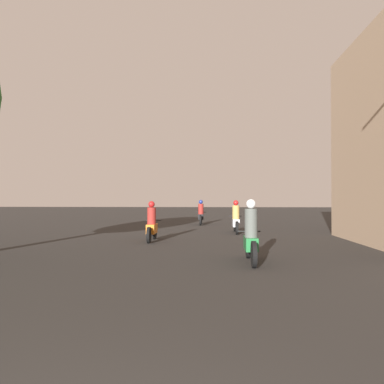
% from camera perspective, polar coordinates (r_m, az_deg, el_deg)
% --- Properties ---
extents(motorcycle_green, '(0.60, 2.03, 1.60)m').
position_cam_1_polar(motorcycle_green, '(9.59, 8.96, -6.83)').
color(motorcycle_green, black).
rests_on(motorcycle_green, ground_plane).
extents(motorcycle_orange, '(0.60, 1.90, 1.50)m').
position_cam_1_polar(motorcycle_orange, '(14.13, -6.15, -5.04)').
color(motorcycle_orange, black).
rests_on(motorcycle_orange, ground_plane).
extents(motorcycle_silver, '(0.60, 2.07, 1.51)m').
position_cam_1_polar(motorcycle_silver, '(17.36, 6.69, -4.24)').
color(motorcycle_silver, black).
rests_on(motorcycle_silver, ground_plane).
extents(motorcycle_black, '(0.60, 2.09, 1.48)m').
position_cam_1_polar(motorcycle_black, '(22.50, 1.36, -3.45)').
color(motorcycle_black, black).
rests_on(motorcycle_black, ground_plane).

